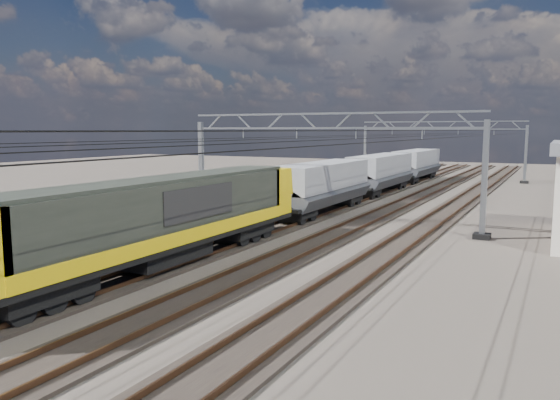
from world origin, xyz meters
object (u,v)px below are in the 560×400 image
at_px(catenary_gantry_mid, 325,164).
at_px(catenary_gantry_far, 440,148).
at_px(hopper_wagon_third, 417,163).
at_px(hopper_wagon_mid, 381,170).
at_px(hopper_wagon_lead, 322,183).
at_px(locomotive, 162,216).

xyz_separation_m(catenary_gantry_mid, catenary_gantry_far, (0.00, 36.00, 0.00)).
bearing_deg(catenary_gantry_mid, hopper_wagon_third, 93.51).
bearing_deg(hopper_wagon_mid, catenary_gantry_far, 83.50).
height_order(hopper_wagon_lead, hopper_wagon_third, same).
height_order(catenary_gantry_mid, hopper_wagon_lead, catenary_gantry_mid).
relative_size(locomotive, hopper_wagon_mid, 1.62).
relative_size(locomotive, hopper_wagon_lead, 1.62).
xyz_separation_m(catenary_gantry_mid, hopper_wagon_third, (-2.00, 32.65, -1.67)).
bearing_deg(catenary_gantry_mid, catenary_gantry_far, 90.00).
xyz_separation_m(catenary_gantry_far, hopper_wagon_mid, (-2.00, -17.55, -1.67)).
relative_size(hopper_wagon_mid, hopper_wagon_third, 1.00).
distance_m(hopper_wagon_lead, hopper_wagon_third, 28.40).
bearing_deg(hopper_wagon_lead, hopper_wagon_third, 90.00).
relative_size(catenary_gantry_far, hopper_wagon_lead, 1.53).
bearing_deg(hopper_wagon_lead, locomotive, -90.00).
bearing_deg(locomotive, catenary_gantry_far, 87.68).
bearing_deg(hopper_wagon_third, catenary_gantry_mid, -86.49).
bearing_deg(hopper_wagon_mid, hopper_wagon_lead, -90.00).
xyz_separation_m(hopper_wagon_mid, hopper_wagon_third, (0.00, 14.20, 0.00)).
bearing_deg(hopper_wagon_third, hopper_wagon_lead, -90.00).
height_order(catenary_gantry_far, locomotive, catenary_gantry_far).
relative_size(hopper_wagon_lead, hopper_wagon_mid, 1.00).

